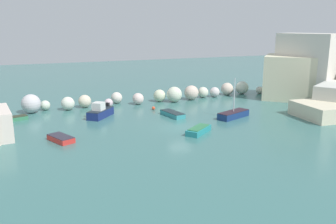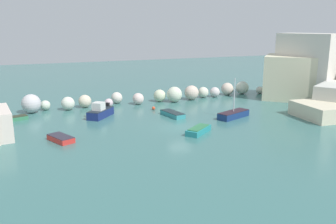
# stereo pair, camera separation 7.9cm
# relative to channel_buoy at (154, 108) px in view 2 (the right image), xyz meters

# --- Properties ---
(cove_water) EXTENTS (160.00, 160.00, 0.00)m
(cove_water) POSITION_rel_channel_buoy_xyz_m (-0.20, -9.38, -0.24)
(cove_water) COLOR #396B68
(cove_water) RESTS_ON ground
(cliff_headland_right) EXTENTS (25.29, 23.45, 10.28)m
(cliff_headland_right) POSITION_rel_channel_buoy_xyz_m (27.28, -5.54, 2.84)
(cliff_headland_right) COLOR beige
(cliff_headland_right) RESTS_ON ground
(rock_breakwater) EXTENTS (38.70, 4.40, 2.53)m
(rock_breakwater) POSITION_rel_channel_buoy_xyz_m (1.90, 4.82, 0.78)
(rock_breakwater) COLOR silver
(rock_breakwater) RESTS_ON ground
(channel_buoy) EXTENTS (0.48, 0.48, 0.48)m
(channel_buoy) POSITION_rel_channel_buoy_xyz_m (0.00, 0.00, 0.00)
(channel_buoy) COLOR #E04C28
(channel_buoy) RESTS_ON cove_water
(moored_boat_0) EXTENTS (2.58, 3.43, 0.58)m
(moored_boat_0) POSITION_rel_channel_buoy_xyz_m (-13.53, -9.58, 0.05)
(moored_boat_0) COLOR red
(moored_boat_0) RESTS_ON cove_water
(moored_boat_1) EXTENTS (4.98, 3.17, 5.06)m
(moored_boat_1) POSITION_rel_channel_buoy_xyz_m (7.90, -8.02, 0.20)
(moored_boat_1) COLOR navy
(moored_boat_1) RESTS_ON cove_water
(moored_boat_2) EXTENTS (3.79, 3.37, 0.69)m
(moored_boat_2) POSITION_rel_channel_buoy_xyz_m (0.73, -12.36, 0.09)
(moored_boat_2) COLOR teal
(moored_boat_2) RESTS_ON cove_water
(moored_boat_3) EXTENTS (2.07, 4.09, 0.61)m
(moored_boat_3) POSITION_rel_channel_buoy_xyz_m (1.04, -4.36, 0.06)
(moored_boat_3) COLOR teal
(moored_boat_3) RESTS_ON cove_water
(moored_boat_4) EXTENTS (3.52, 2.13, 0.52)m
(moored_boat_4) POSITION_rel_channel_buoy_xyz_m (-18.05, 1.08, 0.02)
(moored_boat_4) COLOR #357B54
(moored_boat_4) RESTS_ON cove_water
(moored_boat_5) EXTENTS (4.04, 4.32, 2.00)m
(moored_boat_5) POSITION_rel_channel_buoy_xyz_m (-7.70, -1.26, 0.46)
(moored_boat_5) COLOR navy
(moored_boat_5) RESTS_ON cove_water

